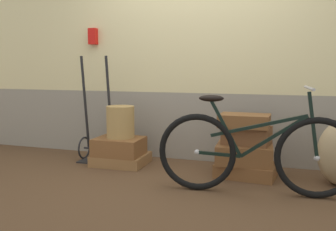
# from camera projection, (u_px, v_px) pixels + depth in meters

# --- Properties ---
(ground) EXTENTS (9.55, 5.20, 0.06)m
(ground) POSITION_uv_depth(u_px,v_px,m) (178.00, 181.00, 3.76)
(ground) COLOR #513823
(station_building) EXTENTS (7.55, 0.74, 2.67)m
(station_building) POSITION_uv_depth(u_px,v_px,m) (201.00, 48.00, 4.38)
(station_building) COLOR gray
(station_building) RESTS_ON ground
(suitcase_0) EXTENTS (0.61, 0.52, 0.12)m
(suitcase_0) POSITION_uv_depth(u_px,v_px,m) (121.00, 159.00, 4.28)
(suitcase_0) COLOR olive
(suitcase_0) RESTS_ON ground
(suitcase_1) EXTENTS (0.54, 0.43, 0.20)m
(suitcase_1) POSITION_uv_depth(u_px,v_px,m) (119.00, 146.00, 4.23)
(suitcase_1) COLOR brown
(suitcase_1) RESTS_ON suitcase_0
(suitcase_2) EXTENTS (0.62, 0.48, 0.14)m
(suitcase_2) POSITION_uv_depth(u_px,v_px,m) (246.00, 170.00, 3.80)
(suitcase_2) COLOR brown
(suitcase_2) RESTS_ON ground
(suitcase_3) EXTENTS (0.59, 0.47, 0.20)m
(suitcase_3) POSITION_uv_depth(u_px,v_px,m) (244.00, 154.00, 3.78)
(suitcase_3) COLOR brown
(suitcase_3) RESTS_ON suitcase_2
(suitcase_4) EXTENTS (0.49, 0.37, 0.18)m
(suitcase_4) POSITION_uv_depth(u_px,v_px,m) (247.00, 135.00, 3.78)
(suitcase_4) COLOR brown
(suitcase_4) RESTS_ON suitcase_3
(suitcase_5) EXTENTS (0.50, 0.33, 0.13)m
(suitcase_5) POSITION_uv_depth(u_px,v_px,m) (244.00, 121.00, 3.73)
(suitcase_5) COLOR brown
(suitcase_5) RESTS_ON suitcase_4
(wicker_basket) EXTENTS (0.32, 0.32, 0.36)m
(wicker_basket) POSITION_uv_depth(u_px,v_px,m) (120.00, 122.00, 4.21)
(wicker_basket) COLOR #A8844C
(wicker_basket) RESTS_ON suitcase_1
(luggage_trolley) EXTENTS (0.40, 0.36, 1.24)m
(luggage_trolley) POSITION_uv_depth(u_px,v_px,m) (97.00, 136.00, 4.43)
(luggage_trolley) COLOR black
(luggage_trolley) RESTS_ON ground
(bicycle) EXTENTS (1.72, 0.46, 0.95)m
(bicycle) POSITION_uv_depth(u_px,v_px,m) (254.00, 153.00, 3.24)
(bicycle) COLOR black
(bicycle) RESTS_ON ground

